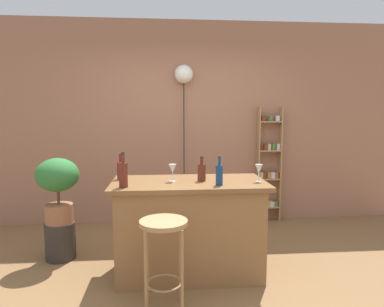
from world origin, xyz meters
The scene contains 14 objects.
ground centered at (0.00, 0.00, 0.00)m, with size 12.00×12.00×0.00m, color brown.
back_wall centered at (0.00, 1.95, 1.40)m, with size 6.40×0.10×2.80m, color #9E6B51.
kitchen_counter centered at (0.00, 0.30, 0.46)m, with size 1.45×0.73×0.90m.
bar_stool centered at (-0.24, -0.35, 0.55)m, with size 0.37×0.37×0.73m.
spice_shelf centered at (1.25, 1.82, 0.79)m, with size 0.34×0.12×1.63m.
plant_stool centered at (-1.34, 0.73, 0.20)m, with size 0.31×0.31×0.39m, color #2D2823.
potted_plant centered at (-1.34, 0.73, 0.82)m, with size 0.44×0.39×0.69m.
bottle_sauce_amber centered at (0.12, 0.30, 0.99)m, with size 0.08×0.08×0.23m.
bottle_spirits_clear centered at (-0.59, 0.08, 1.02)m, with size 0.08×0.08×0.31m.
bottle_wine_red centered at (-0.65, 0.45, 1.00)m, with size 0.07×0.07×0.25m.
bottle_soda_blue centered at (0.26, 0.10, 1.00)m, with size 0.06×0.06×0.26m.
wine_glass_left centered at (-0.15, 0.30, 1.02)m, with size 0.07×0.07×0.16m.
wine_glass_center centered at (0.65, 0.23, 1.02)m, with size 0.07×0.07×0.16m.
pendant_globe_light centered at (0.05, 1.84, 2.05)m, with size 0.25×0.25×2.19m.
Camera 1 is at (-0.24, -2.86, 1.54)m, focal length 31.91 mm.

